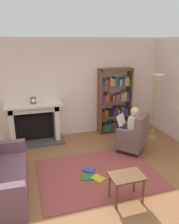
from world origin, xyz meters
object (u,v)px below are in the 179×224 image
at_px(bookshelf, 115,102).
at_px(side_table, 127,179).
at_px(fireplace, 35,121).
at_px(floor_lamp, 157,85).
at_px(seated_reader, 130,127).
at_px(armchair_reading, 134,136).
at_px(sofa_floral, 2,177).
at_px(mantel_clock, 33,101).

bearing_deg(bookshelf, side_table, -109.82).
bearing_deg(fireplace, floor_lamp, -13.82).
distance_m(seated_reader, floor_lamp, 1.42).
bearing_deg(armchair_reading, floor_lamp, 170.89).
distance_m(bookshelf, floor_lamp, 1.29).
bearing_deg(fireplace, armchair_reading, -31.30).
bearing_deg(armchair_reading, seated_reader, -90.00).
bearing_deg(side_table, fireplace, 113.51).
distance_m(seated_reader, sofa_floral, 2.99).
xyz_separation_m(mantel_clock, bookshelf, (2.31, 0.14, -0.25)).
distance_m(fireplace, seated_reader, 2.49).
bearing_deg(armchair_reading, sofa_floral, -28.55).
height_order(armchair_reading, side_table, armchair_reading).
relative_size(bookshelf, sofa_floral, 1.09).
relative_size(fireplace, sofa_floral, 0.85).
distance_m(armchair_reading, floor_lamp, 1.53).
bearing_deg(seated_reader, side_table, 19.80).
relative_size(sofa_floral, side_table, 3.08).
bearing_deg(floor_lamp, mantel_clock, 167.93).
bearing_deg(mantel_clock, floor_lamp, -12.07).
xyz_separation_m(fireplace, armchair_reading, (2.22, -1.35, -0.15)).
height_order(seated_reader, sofa_floral, seated_reader).
height_order(armchair_reading, floor_lamp, floor_lamp).
bearing_deg(armchair_reading, mantel_clock, -71.10).
relative_size(bookshelf, armchair_reading, 1.94).
bearing_deg(floor_lamp, armchair_reading, -147.41).
xyz_separation_m(fireplace, floor_lamp, (3.13, -0.77, 0.94)).
bearing_deg(mantel_clock, fireplace, 92.32).
xyz_separation_m(bookshelf, armchair_reading, (-0.09, -1.39, -0.49)).
bearing_deg(bookshelf, mantel_clock, -176.64).
relative_size(armchair_reading, floor_lamp, 0.54).
bearing_deg(fireplace, mantel_clock, -87.68).
distance_m(sofa_floral, floor_lamp, 4.24).
distance_m(mantel_clock, seated_reader, 2.50).
bearing_deg(floor_lamp, sofa_floral, -161.78).
bearing_deg(seated_reader, armchair_reading, 90.00).
height_order(seated_reader, side_table, seated_reader).
bearing_deg(fireplace, sofa_floral, -109.61).
height_order(bookshelf, armchair_reading, bookshelf).
height_order(fireplace, sofa_floral, fireplace).
distance_m(sofa_floral, side_table, 2.16).
height_order(fireplace, mantel_clock, mantel_clock).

